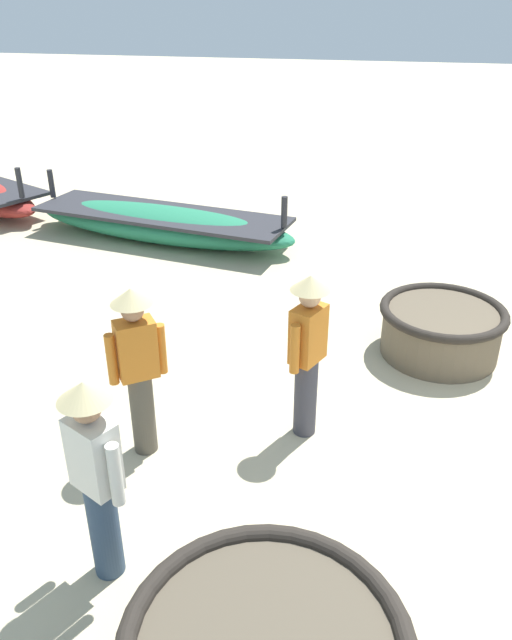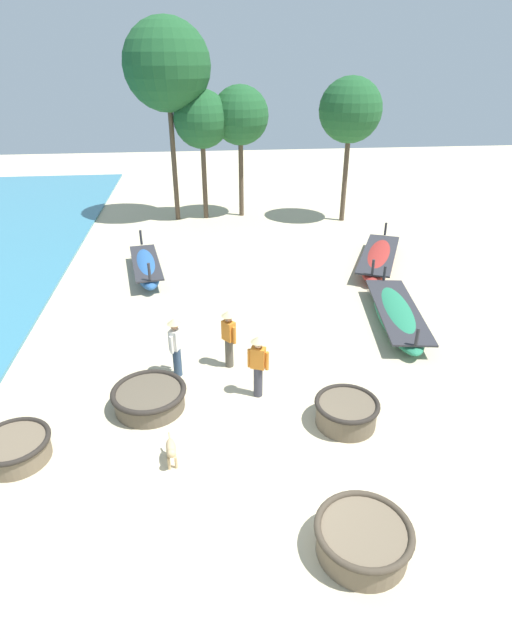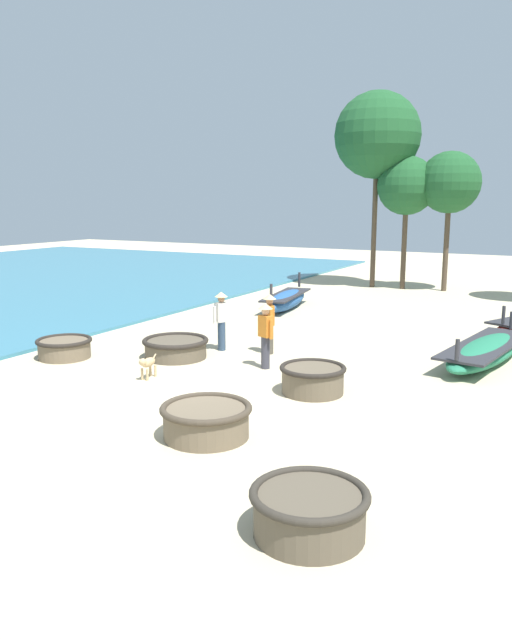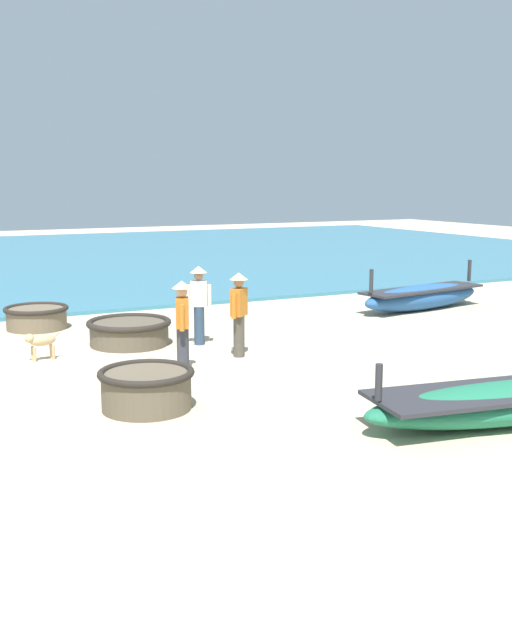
% 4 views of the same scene
% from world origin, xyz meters
% --- Properties ---
extents(coracle_nearest, '(1.47, 1.47, 0.62)m').
position_xyz_m(coracle_nearest, '(2.67, 1.53, 0.34)').
color(coracle_nearest, brown).
rests_on(coracle_nearest, ground).
extents(long_boat_red_hull, '(1.91, 5.02, 1.02)m').
position_xyz_m(long_boat_red_hull, '(5.60, 6.16, 0.30)').
color(long_boat_red_hull, '#237551').
rests_on(long_boat_red_hull, ground).
extents(fisherman_hauling, '(0.36, 0.49, 1.67)m').
position_xyz_m(fisherman_hauling, '(-1.17, 3.98, 0.96)').
color(fisherman_hauling, '#2D425B').
rests_on(fisherman_hauling, ground).
extents(fisherman_with_hat, '(0.38, 0.44, 1.67)m').
position_xyz_m(fisherman_with_hat, '(0.20, 4.25, 0.96)').
color(fisherman_with_hat, '#4C473D').
rests_on(fisherman_with_hat, ground).
extents(fisherman_by_coracle, '(0.50, 0.36, 1.67)m').
position_xyz_m(fisherman_by_coracle, '(0.81, 2.84, 0.96)').
color(fisherman_by_coracle, '#383842').
rests_on(fisherman_by_coracle, ground).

